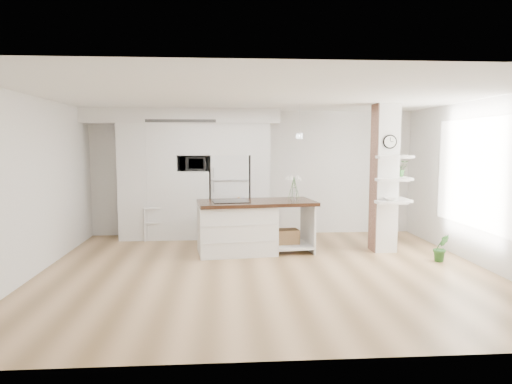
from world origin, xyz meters
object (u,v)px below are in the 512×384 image
at_px(refrigerator, 230,196).
at_px(floor_plant_a, 441,248).
at_px(kitchen_island, 243,226).
at_px(bookshelf, 159,225).

height_order(refrigerator, floor_plant_a, refrigerator).
relative_size(kitchen_island, bookshelf, 3.21).
height_order(bookshelf, floor_plant_a, bookshelf).
distance_m(refrigerator, bookshelf, 1.59).
xyz_separation_m(kitchen_island, bookshelf, (-1.69, 1.28, -0.19)).
height_order(refrigerator, kitchen_island, refrigerator).
distance_m(bookshelf, floor_plant_a, 5.44).
xyz_separation_m(bookshelf, floor_plant_a, (4.99, -2.16, -0.07)).
relative_size(refrigerator, kitchen_island, 0.79).
relative_size(refrigerator, floor_plant_a, 3.70).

